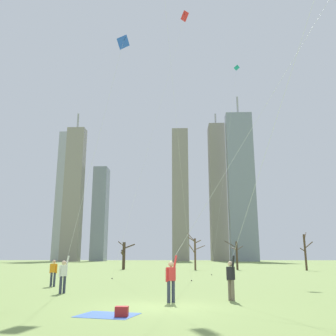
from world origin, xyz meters
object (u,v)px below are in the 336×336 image
object	(u,v)px
kite_flyer_midfield_right_blue	(79,213)
bare_tree_left_of_center	(195,251)
kite_flyer_far_back_pink	(207,216)
distant_kite_low_near_trees_red	(178,41)
picnic_spot	(115,313)
distant_kite_drifting_right_teal	(233,100)
bystander_strolling_midfield	(53,272)
bare_tree_leftmost	(236,254)
bare_tree_far_right_edge	(124,254)
kite_flyer_midfield_left_white	(246,228)
bare_tree_center	(305,251)

from	to	relation	value
kite_flyer_midfield_right_blue	bare_tree_left_of_center	size ratio (longest dim) A/B	3.44
kite_flyer_far_back_pink	bare_tree_left_of_center	distance (m)	38.12
distant_kite_low_near_trees_red	picnic_spot	bearing A→B (deg)	-96.28
distant_kite_drifting_right_teal	distant_kite_low_near_trees_red	xyz separation A→B (m)	(-6.33, -11.31, 0.65)
kite_flyer_midfield_right_blue	bystander_strolling_midfield	distance (m)	5.22
bare_tree_leftmost	bare_tree_far_right_edge	xyz separation A→B (m)	(-16.40, 1.36, -0.01)
kite_flyer_midfield_left_white	distant_kite_low_near_trees_red	xyz separation A→B (m)	(-2.96, 13.14, 17.44)
distant_kite_low_near_trees_red	kite_flyer_midfield_left_white	bearing A→B (deg)	-77.31
kite_flyer_midfield_right_blue	bare_tree_center	distance (m)	39.45
bystander_strolling_midfield	distant_kite_drifting_right_teal	size ratio (longest dim) A/B	0.07
distant_kite_low_near_trees_red	bare_tree_left_of_center	bearing A→B (deg)	85.47
bystander_strolling_midfield	bare_tree_center	size ratio (longest dim) A/B	0.31
kite_flyer_midfield_left_white	picnic_spot	size ratio (longest dim) A/B	9.15
bystander_strolling_midfield	distant_kite_drifting_right_teal	distance (m)	28.92
bare_tree_center	bare_tree_left_of_center	distance (m)	15.26
distant_kite_drifting_right_teal	bare_tree_center	xyz separation A→B (m)	(10.84, 12.24, -17.17)
picnic_spot	kite_flyer_midfield_right_blue	bearing A→B (deg)	114.17
distant_kite_drifting_right_teal	bare_tree_far_right_edge	world-z (taller)	distant_kite_drifting_right_teal
distant_kite_drifting_right_teal	bare_tree_far_right_edge	distance (m)	27.67
kite_flyer_midfield_right_blue	distant_kite_drifting_right_teal	bearing A→B (deg)	59.40
kite_flyer_midfield_left_white	picnic_spot	xyz separation A→B (m)	(-4.81, -3.70, -2.89)
bare_tree_leftmost	distant_kite_drifting_right_teal	bearing A→B (deg)	-96.59
distant_kite_low_near_trees_red	bare_tree_center	size ratio (longest dim) A/B	4.44
bare_tree_left_of_center	bare_tree_far_right_edge	xyz separation A→B (m)	(-10.46, 1.36, -0.41)
picnic_spot	bare_tree_leftmost	world-z (taller)	bare_tree_leftmost
bystander_strolling_midfield	bare_tree_leftmost	bearing A→B (deg)	62.78
kite_flyer_midfield_left_white	bare_tree_far_right_edge	bearing A→B (deg)	105.97
picnic_spot	kite_flyer_midfield_left_white	bearing A→B (deg)	37.55
kite_flyer_far_back_pink	distant_kite_drifting_right_teal	bearing A→B (deg)	78.26
kite_flyer_far_back_pink	picnic_spot	bearing A→B (deg)	-127.86
kite_flyer_midfield_left_white	bystander_strolling_midfield	xyz separation A→B (m)	(-10.82, 7.75, -2.08)
distant_kite_drifting_right_teal	picnic_spot	world-z (taller)	distant_kite_drifting_right_teal
distant_kite_drifting_right_teal	bare_tree_left_of_center	xyz separation A→B (m)	(-4.32, 14.05, -17.19)
bare_tree_leftmost	bare_tree_far_right_edge	size ratio (longest dim) A/B	1.00
kite_flyer_midfield_right_blue	picnic_spot	world-z (taller)	kite_flyer_midfield_right_blue
bystander_strolling_midfield	kite_flyer_midfield_left_white	bearing A→B (deg)	-35.61
kite_flyer_far_back_pink	bare_tree_leftmost	size ratio (longest dim) A/B	4.76
kite_flyer_far_back_pink	picnic_spot	distance (m)	6.22
kite_flyer_midfield_right_blue	bare_tree_far_right_edge	bearing A→B (deg)	94.74
distant_kite_low_near_trees_red	bare_tree_leftmost	xyz separation A→B (m)	(7.95, 25.36, -18.24)
kite_flyer_far_back_pink	distant_kite_drifting_right_teal	xyz separation A→B (m)	(5.00, 24.05, 16.24)
kite_flyer_midfield_right_blue	bare_tree_left_of_center	xyz separation A→B (m)	(7.52, 34.06, -1.58)
kite_flyer_midfield_left_white	bare_tree_left_of_center	distance (m)	38.51
kite_flyer_far_back_pink	bare_tree_leftmost	world-z (taller)	kite_flyer_far_back_pink
bystander_strolling_midfield	bare_tree_left_of_center	distance (m)	32.34
bystander_strolling_midfield	bare_tree_left_of_center	size ratio (longest dim) A/B	0.31
kite_flyer_midfield_right_blue	bare_tree_left_of_center	distance (m)	34.92
bare_tree_center	bare_tree_leftmost	bearing A→B (deg)	168.89
bare_tree_center	bare_tree_far_right_edge	bearing A→B (deg)	172.94
picnic_spot	bare_tree_leftmost	distance (m)	43.37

